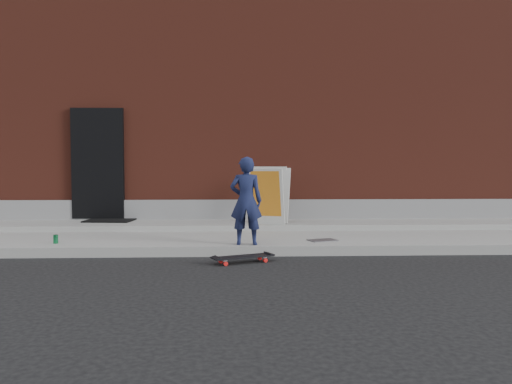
{
  "coord_description": "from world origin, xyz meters",
  "views": [
    {
      "loc": [
        0.23,
        -7.36,
        1.35
      ],
      "look_at": [
        0.55,
        0.8,
        0.92
      ],
      "focal_mm": 35.0,
      "sensor_mm": 36.0,
      "label": 1
    }
  ],
  "objects_px": {
    "soda_can": "(56,239)",
    "skateboard": "(243,257)",
    "child": "(246,201)",
    "pizza_sign": "(269,195)"
  },
  "relations": [
    {
      "from": "skateboard",
      "to": "pizza_sign",
      "type": "relative_size",
      "value": 0.81
    },
    {
      "from": "skateboard",
      "to": "pizza_sign",
      "type": "xyz_separation_m",
      "value": [
        0.53,
        2.54,
        0.71
      ]
    },
    {
      "from": "pizza_sign",
      "to": "soda_can",
      "type": "distance_m",
      "value": 3.84
    },
    {
      "from": "soda_can",
      "to": "skateboard",
      "type": "bearing_deg",
      "value": -17.24
    },
    {
      "from": "child",
      "to": "pizza_sign",
      "type": "height_order",
      "value": "child"
    },
    {
      "from": "child",
      "to": "soda_can",
      "type": "xyz_separation_m",
      "value": [
        -2.95,
        0.23,
        -0.6
      ]
    },
    {
      "from": "child",
      "to": "soda_can",
      "type": "height_order",
      "value": "child"
    },
    {
      "from": "child",
      "to": "skateboard",
      "type": "bearing_deg",
      "value": 88.75
    },
    {
      "from": "skateboard",
      "to": "pizza_sign",
      "type": "distance_m",
      "value": 2.69
    },
    {
      "from": "skateboard",
      "to": "pizza_sign",
      "type": "height_order",
      "value": "pizza_sign"
    }
  ]
}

